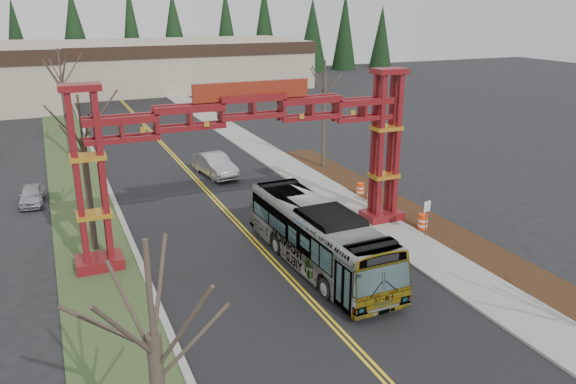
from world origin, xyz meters
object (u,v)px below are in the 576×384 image
parked_car_near_a (31,195)px  barrel_south (423,223)px  barrel_north (360,190)px  gateway_arch (253,133)px  bare_tree_median_near (153,337)px  bare_tree_median_mid (82,139)px  retail_building_east (176,64)px  street_sign (427,212)px  silver_sedan (215,165)px  barrel_mid (372,197)px  bare_tree_right_far (325,89)px  transit_bus (318,237)px  bare_tree_median_far (61,77)px

parked_car_near_a → barrel_south: bearing=-30.4°
barrel_south → barrel_north: size_ratio=1.09×
gateway_arch → bare_tree_median_near: bearing=-116.8°
bare_tree_median_mid → barrel_south: bearing=-15.2°
gateway_arch → barrel_south: size_ratio=18.10×
gateway_arch → retail_building_east: gateway_arch is taller
gateway_arch → street_sign: (8.71, -3.26, -4.42)m
silver_sedan → street_sign: 17.65m
barrel_south → barrel_mid: 4.90m
barrel_north → bare_tree_median_near: bearing=-130.2°
gateway_arch → bare_tree_right_far: (10.00, 11.58, 0.21)m
street_sign → bare_tree_median_near: bearing=-143.0°
bare_tree_median_near → retail_building_east: bearing=77.0°
street_sign → barrel_south: size_ratio=2.16×
parked_car_near_a → retail_building_east: bearing=71.3°
bare_tree_right_far → barrel_south: bare_tree_right_far is taller
barrel_north → street_sign: bearing=-93.2°
bare_tree_right_far → street_sign: 15.60m
gateway_arch → silver_sedan: gateway_arch is taller
transit_bus → barrel_mid: (7.11, 6.59, -1.04)m
retail_building_east → barrel_mid: retail_building_east is taller
gateway_arch → barrel_north: bearing=25.7°
transit_bus → parked_car_near_a: transit_bus is taller
transit_bus → silver_sedan: bearing=88.8°
bare_tree_median_mid → transit_bus: bearing=-33.2°
parked_car_near_a → barrel_mid: (19.91, -8.89, -0.08)m
bare_tree_median_near → bare_tree_median_far: size_ratio=0.87×
retail_building_east → barrel_north: retail_building_east is taller
bare_tree_right_far → barrel_north: bare_tree_right_far is taller
parked_car_near_a → street_sign: size_ratio=1.64×
retail_building_east → transit_bus: retail_building_east is taller
retail_building_east → parked_car_near_a: bearing=-112.6°
bare_tree_median_near → gateway_arch: bearing=63.2°
bare_tree_median_far → barrel_north: 26.10m
retail_building_east → bare_tree_median_mid: bare_tree_median_mid is taller
bare_tree_median_near → bare_tree_median_mid: bearing=90.0°
gateway_arch → silver_sedan: bearing=82.9°
parked_car_near_a → bare_tree_median_mid: bare_tree_median_mid is taller
retail_building_east → barrel_south: (-0.75, -64.25, -3.01)m
bare_tree_median_near → street_sign: 21.30m
transit_bus → barrel_north: bearing=47.0°
parked_car_near_a → bare_tree_median_mid: (3.00, -9.07, 5.31)m
bare_tree_right_far → parked_car_near_a: bearing=-179.7°
bare_tree_median_far → street_sign: size_ratio=4.12×
barrel_south → parked_car_near_a: bearing=145.8°
barrel_mid → bare_tree_median_near: bearing=-132.5°
silver_sedan → barrel_mid: (7.30, -10.29, -0.29)m
parked_car_near_a → bare_tree_median_mid: 10.93m
transit_bus → barrel_mid: transit_bus is taller
street_sign → parked_car_near_a: bearing=143.2°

